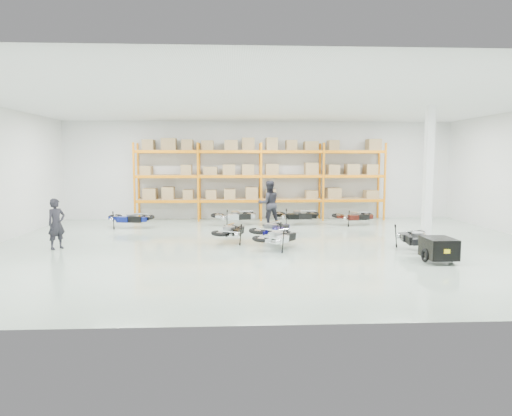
{
  "coord_description": "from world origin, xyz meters",
  "views": [
    {
      "loc": [
        -1.23,
        -14.29,
        2.73
      ],
      "look_at": [
        -0.47,
        1.17,
        1.1
      ],
      "focal_mm": 32.0,
      "sensor_mm": 36.0,
      "label": 1
    }
  ],
  "objects": [
    {
      "name": "pallet_rack",
      "position": [
        -0.0,
        6.45,
        2.26
      ],
      "size": [
        11.28,
        0.98,
        3.62
      ],
      "color": "orange",
      "rests_on": "ground"
    },
    {
      "name": "moto_back_a",
      "position": [
        -5.44,
        4.16,
        0.51
      ],
      "size": [
        1.79,
        1.12,
        1.08
      ],
      "primitive_type": null,
      "rotation": [
        0.0,
        -0.09,
        1.39
      ],
      "color": "navy",
      "rests_on": "ground"
    },
    {
      "name": "person_left",
      "position": [
        -6.68,
        -0.14,
        0.78
      ],
      "size": [
        0.64,
        0.68,
        1.56
      ],
      "primitive_type": "imported",
      "rotation": [
        0.0,
        0.0,
        0.91
      ],
      "color": "black",
      "rests_on": "ground"
    },
    {
      "name": "moto_back_c",
      "position": [
        1.42,
        4.76,
        0.52
      ],
      "size": [
        1.72,
        0.87,
        1.11
      ],
      "primitive_type": null,
      "rotation": [
        0.0,
        -0.09,
        1.56
      ],
      "color": "black",
      "rests_on": "ground"
    },
    {
      "name": "moto_silver_left",
      "position": [
        0.13,
        -0.56,
        0.48
      ],
      "size": [
        1.59,
        1.74,
        1.03
      ],
      "primitive_type": null,
      "rotation": [
        0.0,
        -0.09,
        2.49
      ],
      "color": "#B9BCC1",
      "rests_on": "ground"
    },
    {
      "name": "moto_back_b",
      "position": [
        -1.18,
        4.69,
        0.51
      ],
      "size": [
        1.85,
        1.28,
        1.09
      ],
      "primitive_type": null,
      "rotation": [
        0.0,
        -0.09,
        1.86
      ],
      "color": "#9EA3A7",
      "rests_on": "ground"
    },
    {
      "name": "moto_blue_centre",
      "position": [
        0.08,
        0.84,
        0.53
      ],
      "size": [
        1.59,
        1.92,
        1.12
      ],
      "primitive_type": null,
      "rotation": [
        0.0,
        -0.09,
        2.63
      ],
      "color": "#09074D",
      "rests_on": "ground"
    },
    {
      "name": "person_back",
      "position": [
        0.22,
        4.38,
        0.95
      ],
      "size": [
        1.06,
        0.91,
        1.89
      ],
      "primitive_type": "imported",
      "rotation": [
        0.0,
        0.0,
        3.38
      ],
      "color": "black",
      "rests_on": "ground"
    },
    {
      "name": "room",
      "position": [
        0.0,
        0.0,
        2.25
      ],
      "size": [
        18.0,
        18.0,
        18.0
      ],
      "color": "#A6B9A7",
      "rests_on": "ground"
    },
    {
      "name": "moto_black_far_left",
      "position": [
        -1.32,
        0.69,
        0.49
      ],
      "size": [
        1.19,
        1.75,
        1.03
      ],
      "primitive_type": null,
      "rotation": [
        0.0,
        -0.09,
        2.87
      ],
      "color": "black",
      "rests_on": "ground"
    },
    {
      "name": "trailer",
      "position": [
        4.24,
        -2.55,
        0.38
      ],
      "size": [
        0.83,
        1.57,
        0.66
      ],
      "rotation": [
        0.0,
        0.0,
        0.01
      ],
      "color": "black",
      "rests_on": "ground"
    },
    {
      "name": "structural_column",
      "position": [
        5.2,
        0.5,
        2.25
      ],
      "size": [
        0.25,
        0.25,
        4.5
      ],
      "primitive_type": "cube",
      "color": "white",
      "rests_on": "ground"
    },
    {
      "name": "moto_touring_right",
      "position": [
        4.24,
        -0.95,
        0.51
      ],
      "size": [
        1.05,
        1.78,
        1.09
      ],
      "primitive_type": null,
      "rotation": [
        0.0,
        -0.09,
        -0.13
      ],
      "color": "black",
      "rests_on": "ground"
    },
    {
      "name": "moto_back_d",
      "position": [
        3.84,
        4.52,
        0.48
      ],
      "size": [
        1.67,
        1.01,
        1.01
      ],
      "primitive_type": null,
      "rotation": [
        0.0,
        -0.09,
        1.73
      ],
      "color": "#3C100C",
      "rests_on": "ground"
    }
  ]
}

